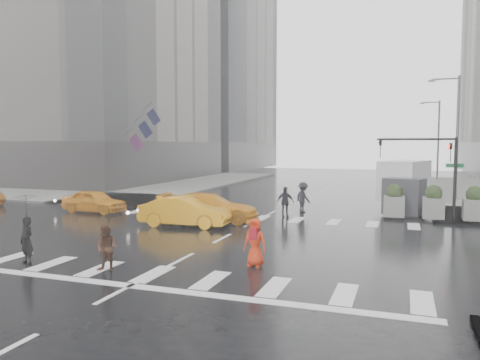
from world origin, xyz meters
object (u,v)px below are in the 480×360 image
at_px(taxi_front, 94,201).
at_px(box_truck, 404,184).
at_px(pedestrian_orange, 255,242).
at_px(taxi_mid, 185,211).
at_px(pedestrian_brown, 107,248).
at_px(traffic_signal_pole, 435,161).

bearing_deg(taxi_front, box_truck, -64.74).
distance_m(pedestrian_orange, taxi_mid, 8.40).
xyz_separation_m(taxi_front, box_truck, (17.69, 7.08, 0.96)).
height_order(taxi_front, box_truck, box_truck).
relative_size(pedestrian_orange, taxi_front, 0.40).
relative_size(pedestrian_brown, pedestrian_orange, 0.92).
bearing_deg(pedestrian_brown, taxi_mid, 93.89).
bearing_deg(taxi_mid, box_truck, -51.51).
bearing_deg(box_truck, pedestrian_brown, -99.55).
bearing_deg(box_truck, taxi_mid, -120.01).
distance_m(traffic_signal_pole, taxi_front, 19.64).
bearing_deg(taxi_mid, taxi_front, 67.00).
bearing_deg(pedestrian_brown, box_truck, 58.31).
xyz_separation_m(pedestrian_brown, taxi_mid, (-1.28, 8.39, -0.00)).
xyz_separation_m(traffic_signal_pole, taxi_mid, (-11.89, -5.79, -2.46)).
height_order(traffic_signal_pole, box_truck, traffic_signal_pole).
bearing_deg(box_truck, taxi_front, -140.87).
bearing_deg(pedestrian_orange, box_truck, 78.52).
height_order(traffic_signal_pole, taxi_front, traffic_signal_pole).
height_order(taxi_mid, box_truck, box_truck).
bearing_deg(taxi_mid, pedestrian_orange, -141.90).
bearing_deg(taxi_front, pedestrian_brown, -138.25).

